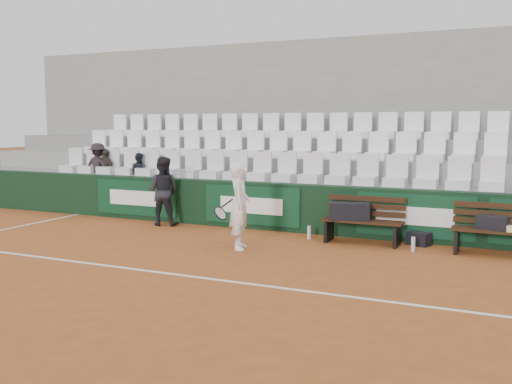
# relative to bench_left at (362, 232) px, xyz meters

# --- Properties ---
(ground) EXTENTS (80.00, 80.00, 0.00)m
(ground) POSITION_rel_bench_left_xyz_m (-2.32, -3.36, -0.23)
(ground) COLOR #9E5023
(ground) RESTS_ON ground
(court_baseline) EXTENTS (18.00, 0.06, 0.01)m
(court_baseline) POSITION_rel_bench_left_xyz_m (-2.32, -3.36, -0.22)
(court_baseline) COLOR white
(court_baseline) RESTS_ON ground
(back_barrier) EXTENTS (18.00, 0.34, 1.00)m
(back_barrier) POSITION_rel_bench_left_xyz_m (-2.25, 0.63, 0.28)
(back_barrier) COLOR black
(back_barrier) RESTS_ON ground
(grandstand_tier_front) EXTENTS (18.00, 0.95, 1.00)m
(grandstand_tier_front) POSITION_rel_bench_left_xyz_m (-2.32, 1.26, 0.28)
(grandstand_tier_front) COLOR gray
(grandstand_tier_front) RESTS_ON ground
(grandstand_tier_mid) EXTENTS (18.00, 0.95, 1.45)m
(grandstand_tier_mid) POSITION_rel_bench_left_xyz_m (-2.32, 2.21, 0.50)
(grandstand_tier_mid) COLOR #959592
(grandstand_tier_mid) RESTS_ON ground
(grandstand_tier_back) EXTENTS (18.00, 0.95, 1.90)m
(grandstand_tier_back) POSITION_rel_bench_left_xyz_m (-2.32, 3.16, 0.72)
(grandstand_tier_back) COLOR gray
(grandstand_tier_back) RESTS_ON ground
(grandstand_rear_wall) EXTENTS (18.00, 0.30, 4.40)m
(grandstand_rear_wall) POSITION_rel_bench_left_xyz_m (-2.32, 3.79, 1.98)
(grandstand_rear_wall) COLOR gray
(grandstand_rear_wall) RESTS_ON ground
(seat_row_front) EXTENTS (11.90, 0.44, 0.63)m
(seat_row_front) POSITION_rel_bench_left_xyz_m (-2.32, 1.09, 1.09)
(seat_row_front) COLOR silver
(seat_row_front) RESTS_ON grandstand_tier_front
(seat_row_mid) EXTENTS (11.90, 0.44, 0.63)m
(seat_row_mid) POSITION_rel_bench_left_xyz_m (-2.32, 2.04, 1.54)
(seat_row_mid) COLOR white
(seat_row_mid) RESTS_ON grandstand_tier_mid
(seat_row_back) EXTENTS (11.90, 0.44, 0.63)m
(seat_row_back) POSITION_rel_bench_left_xyz_m (-2.32, 2.99, 1.99)
(seat_row_back) COLOR white
(seat_row_back) RESTS_ON grandstand_tier_back
(bench_left) EXTENTS (1.50, 0.56, 0.45)m
(bench_left) POSITION_rel_bench_left_xyz_m (0.00, 0.00, 0.00)
(bench_left) COLOR #331B0F
(bench_left) RESTS_ON ground
(bench_right) EXTENTS (1.50, 0.56, 0.45)m
(bench_right) POSITION_rel_bench_left_xyz_m (2.34, -0.02, 0.00)
(bench_right) COLOR #331D0F
(bench_right) RESTS_ON ground
(sports_bag_left) EXTENTS (0.81, 0.53, 0.32)m
(sports_bag_left) POSITION_rel_bench_left_xyz_m (-0.25, -0.04, 0.38)
(sports_bag_left) COLOR black
(sports_bag_left) RESTS_ON bench_left
(sports_bag_right) EXTENTS (0.54, 0.34, 0.23)m
(sports_bag_right) POSITION_rel_bench_left_xyz_m (2.25, 0.02, 0.34)
(sports_bag_right) COLOR black
(sports_bag_right) RESTS_ON bench_right
(sports_bag_ground) EXTENTS (0.47, 0.38, 0.25)m
(sports_bag_ground) POSITION_rel_bench_left_xyz_m (0.99, 0.30, -0.10)
(sports_bag_ground) COLOR black
(sports_bag_ground) RESTS_ON ground
(water_bottle_near) EXTENTS (0.07, 0.07, 0.26)m
(water_bottle_near) POSITION_rel_bench_left_xyz_m (-1.06, 0.00, -0.10)
(water_bottle_near) COLOR silver
(water_bottle_near) RESTS_ON ground
(water_bottle_far) EXTENTS (0.07, 0.07, 0.26)m
(water_bottle_far) POSITION_rel_bench_left_xyz_m (0.99, -0.29, -0.09)
(water_bottle_far) COLOR #AEBEC6
(water_bottle_far) RESTS_ON ground
(tennis_player) EXTENTS (0.77, 0.67, 1.57)m
(tennis_player) POSITION_rel_bench_left_xyz_m (-1.91, -1.34, 0.56)
(tennis_player) COLOR white
(tennis_player) RESTS_ON ground
(ball_kid) EXTENTS (0.86, 0.74, 1.53)m
(ball_kid) POSITION_rel_bench_left_xyz_m (-4.55, 0.13, 0.54)
(ball_kid) COLOR black
(ball_kid) RESTS_ON ground
(spectator_a) EXTENTS (0.79, 0.46, 1.22)m
(spectator_a) POSITION_rel_bench_left_xyz_m (-7.17, 1.14, 1.38)
(spectator_a) COLOR black
(spectator_a) RESTS_ON grandstand_tier_front
(spectator_b) EXTENTS (0.66, 0.36, 1.06)m
(spectator_b) POSITION_rel_bench_left_xyz_m (-6.92, 1.14, 1.30)
(spectator_b) COLOR #312C27
(spectator_b) RESTS_ON grandstand_tier_front
(spectator_c) EXTENTS (0.50, 0.40, 0.99)m
(spectator_c) POSITION_rel_bench_left_xyz_m (-5.90, 1.14, 1.27)
(spectator_c) COLOR black
(spectator_c) RESTS_ON grandstand_tier_front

